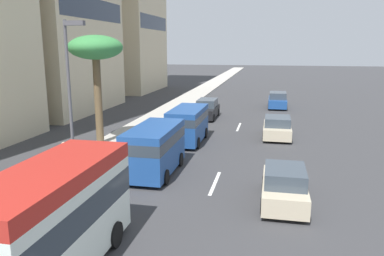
# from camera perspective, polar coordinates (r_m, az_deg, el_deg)

# --- Properties ---
(ground_plane) EXTENTS (198.00, 198.00, 0.00)m
(ground_plane) POSITION_cam_1_polar(r_m,az_deg,el_deg) (35.84, 7.78, 1.84)
(ground_plane) COLOR #38383A
(sidewalk_right) EXTENTS (162.00, 3.12, 0.15)m
(sidewalk_right) POSITION_cam_1_polar(r_m,az_deg,el_deg) (37.08, -3.76, 2.39)
(sidewalk_right) COLOR #B2ADA3
(sidewalk_right) RESTS_ON ground_plane
(lane_stripe_mid) EXTENTS (3.20, 0.16, 0.01)m
(lane_stripe_mid) POSITION_cam_1_polar(r_m,az_deg,el_deg) (18.23, 3.48, -8.27)
(lane_stripe_mid) COLOR silver
(lane_stripe_mid) RESTS_ON ground_plane
(lane_stripe_far) EXTENTS (3.20, 0.16, 0.01)m
(lane_stripe_far) POSITION_cam_1_polar(r_m,az_deg,el_deg) (30.78, 7.07, 0.17)
(lane_stripe_far) COLOR silver
(lane_stripe_far) RESTS_ON ground_plane
(car_lead) EXTENTS (4.15, 1.96, 1.53)m
(car_lead) POSITION_cam_1_polar(r_m,az_deg,el_deg) (27.54, 12.71, 0.07)
(car_lead) COLOR beige
(car_lead) RESTS_ON ground_plane
(minibus_second) EXTENTS (6.09, 2.28, 3.18)m
(minibus_second) POSITION_cam_1_polar(r_m,az_deg,el_deg) (11.42, -20.23, -12.54)
(minibus_second) COLOR silver
(minibus_second) RESTS_ON ground_plane
(car_third) EXTENTS (4.62, 1.92, 1.67)m
(car_third) POSITION_cam_1_polar(r_m,az_deg,el_deg) (41.10, 12.77, 4.09)
(car_third) COLOR #1E478C
(car_third) RESTS_ON ground_plane
(car_fourth) EXTENTS (4.60, 1.82, 1.70)m
(car_fourth) POSITION_cam_1_polar(r_m,az_deg,el_deg) (34.35, 2.27, 2.85)
(car_fourth) COLOR black
(car_fourth) RESTS_ON ground_plane
(car_fifth) EXTENTS (4.12, 1.83, 1.57)m
(car_fifth) POSITION_cam_1_polar(r_m,az_deg,el_deg) (16.20, 13.74, -8.49)
(car_fifth) COLOR beige
(car_fifth) RESTS_ON ground_plane
(van_sixth) EXTENTS (4.83, 2.12, 2.33)m
(van_sixth) POSITION_cam_1_polar(r_m,az_deg,el_deg) (25.45, -0.62, 0.79)
(van_sixth) COLOR #1E478C
(van_sixth) RESTS_ON ground_plane
(van_seventh) EXTENTS (4.87, 2.15, 2.44)m
(van_seventh) POSITION_cam_1_polar(r_m,az_deg,el_deg) (19.26, -5.66, -2.84)
(van_seventh) COLOR #1E478C
(van_seventh) RESTS_ON ground_plane
(pedestrian_near_lamp) EXTENTS (0.30, 0.36, 1.74)m
(pedestrian_near_lamp) POSITION_cam_1_polar(r_m,az_deg,el_deg) (19.37, -18.65, -4.22)
(pedestrian_near_lamp) COLOR #4C8C66
(pedestrian_near_lamp) RESTS_ON sidewalk_right
(palm_tree) EXTENTS (3.40, 3.40, 6.94)m
(palm_tree) POSITION_cam_1_polar(r_m,az_deg,el_deg) (24.89, -14.32, 11.17)
(palm_tree) COLOR brown
(palm_tree) RESTS_ON sidewalk_right
(street_lamp) EXTENTS (0.24, 0.97, 7.34)m
(street_lamp) POSITION_cam_1_polar(r_m,az_deg,el_deg) (17.50, -17.76, 5.91)
(street_lamp) COLOR #4C4C51
(street_lamp) RESTS_ON sidewalk_right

